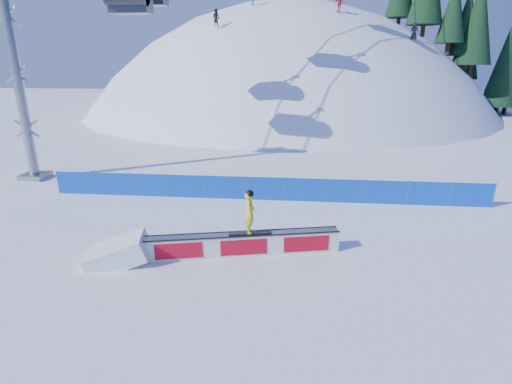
# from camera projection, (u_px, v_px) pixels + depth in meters

# --- Properties ---
(ground) EXTENTS (160.00, 160.00, 0.00)m
(ground) POSITION_uv_depth(u_px,v_px,m) (256.00, 237.00, 16.03)
(ground) COLOR white
(ground) RESTS_ON ground
(snow_hill) EXTENTS (64.00, 64.00, 64.00)m
(snow_hill) POSITION_uv_depth(u_px,v_px,m) (283.00, 229.00, 61.38)
(snow_hill) COLOR white
(snow_hill) RESTS_ON ground
(treeline) EXTENTS (18.80, 13.15, 18.00)m
(treeline) POSITION_uv_depth(u_px,v_px,m) (476.00, 41.00, 49.91)
(treeline) COLOR black
(treeline) RESTS_ON ground
(safety_fence) EXTENTS (22.05, 0.05, 1.30)m
(safety_fence) POSITION_uv_depth(u_px,v_px,m) (265.00, 189.00, 20.09)
(safety_fence) COLOR #0941BB
(safety_fence) RESTS_ON ground
(rail_box) EXTENTS (7.01, 2.05, 0.85)m
(rail_box) POSITION_uv_depth(u_px,v_px,m) (243.00, 244.00, 14.50)
(rail_box) COLOR silver
(rail_box) RESTS_ON ground
(snow_ramp) EXTENTS (2.46, 1.84, 1.38)m
(snow_ramp) POSITION_uv_depth(u_px,v_px,m) (119.00, 262.00, 14.11)
(snow_ramp) COLOR white
(snow_ramp) RESTS_ON ground
(snowboarder) EXTENTS (1.58, 0.62, 1.63)m
(snowboarder) POSITION_uv_depth(u_px,v_px,m) (250.00, 212.00, 14.14)
(snowboarder) COLOR black
(snowboarder) RESTS_ON rail_box
(distant_skiers) EXTENTS (20.76, 6.03, 5.39)m
(distant_skiers) POSITION_uv_depth(u_px,v_px,m) (294.00, 10.00, 41.03)
(distant_skiers) COLOR black
(distant_skiers) RESTS_ON ground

